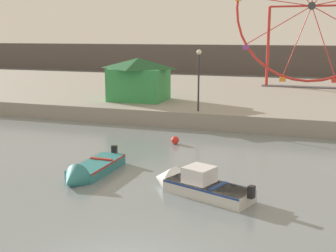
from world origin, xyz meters
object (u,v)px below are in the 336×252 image
(motorboat_teal_painted, at_px, (89,171))
(motorboat_pale_grey, at_px, (193,184))
(promenade_lamp_near, at_px, (199,71))
(mooring_buoy_orange, at_px, (175,140))
(ferris_wheel_red_frame, at_px, (312,8))
(carnival_booth_green_kiosk, at_px, (139,78))

(motorboat_teal_painted, relative_size, motorboat_pale_grey, 0.97)
(motorboat_teal_painted, bearing_deg, motorboat_pale_grey, 85.70)
(promenade_lamp_near, distance_m, mooring_buoy_orange, 6.08)
(motorboat_teal_painted, bearing_deg, ferris_wheel_red_frame, 164.87)
(motorboat_teal_painted, xyz_separation_m, motorboat_pale_grey, (4.76, -0.42, 0.09))
(mooring_buoy_orange, bearing_deg, motorboat_teal_painted, -104.28)
(motorboat_teal_painted, bearing_deg, mooring_buoy_orange, 166.47)
(motorboat_teal_painted, relative_size, mooring_buoy_orange, 9.88)
(promenade_lamp_near, bearing_deg, mooring_buoy_orange, -89.52)
(motorboat_teal_painted, xyz_separation_m, carnival_booth_green_kiosk, (-3.93, 15.09, 2.46))
(carnival_booth_green_kiosk, bearing_deg, promenade_lamp_near, -32.69)
(promenade_lamp_near, bearing_deg, motorboat_pale_grey, -75.70)
(ferris_wheel_red_frame, distance_m, promenade_lamp_near, 18.02)
(ferris_wheel_red_frame, distance_m, carnival_booth_green_kiosk, 18.39)
(motorboat_pale_grey, xyz_separation_m, ferris_wheel_red_frame, (3.19, 28.38, 7.98))
(ferris_wheel_red_frame, height_order, promenade_lamp_near, ferris_wheel_red_frame)
(carnival_booth_green_kiosk, height_order, mooring_buoy_orange, carnival_booth_green_kiosk)
(ferris_wheel_red_frame, relative_size, carnival_booth_green_kiosk, 3.19)
(motorboat_pale_grey, relative_size, ferris_wheel_red_frame, 0.31)
(motorboat_teal_painted, bearing_deg, carnival_booth_green_kiosk, -164.66)
(motorboat_teal_painted, xyz_separation_m, mooring_buoy_orange, (1.71, 6.71, -0.03))
(motorboat_pale_grey, xyz_separation_m, carnival_booth_green_kiosk, (-8.69, 15.51, 2.37))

